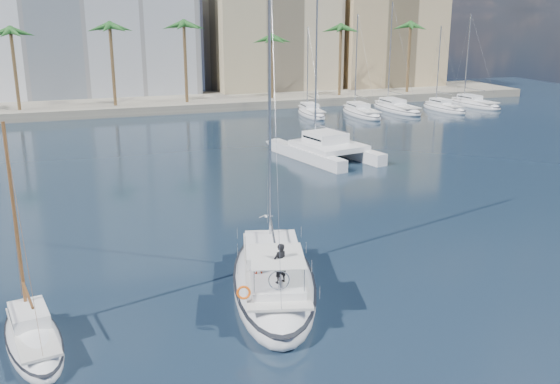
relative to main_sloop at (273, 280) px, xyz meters
name	(u,v)px	position (x,y,z in m)	size (l,w,h in m)	color
ground	(291,262)	(2.14, 3.22, -0.57)	(160.00, 160.00, 0.00)	black
quay	(148,104)	(2.14, 64.22, 0.03)	(120.00, 14.00, 1.20)	gray
building_modern	(52,8)	(-9.86, 76.22, 13.43)	(42.00, 16.00, 28.00)	white
building_beige	(272,34)	(24.14, 73.22, 9.43)	(20.00, 14.00, 20.00)	#C1AE8A
building_tan_right	(385,39)	(44.14, 71.22, 8.43)	(18.00, 12.00, 18.00)	tan
palm_centre	(148,37)	(2.14, 60.22, 9.72)	(3.60, 3.60, 12.30)	brown
palm_right	(373,34)	(36.14, 60.22, 9.72)	(3.60, 3.60, 12.30)	brown
main_sloop	(273,280)	(0.00, 0.00, 0.00)	(7.30, 13.56, 19.20)	white
small_sloop	(33,338)	(-11.41, -1.98, -0.18)	(3.37, 7.25, 10.03)	white
catamaran	(326,146)	(14.19, 26.49, 0.57)	(8.21, 12.55, 16.90)	white
seagull	(266,216)	(2.82, 10.06, -0.09)	(0.97, 0.42, 0.18)	silver
moored_yacht_a	(311,116)	(22.14, 50.22, -0.57)	(2.72, 9.35, 11.90)	white
moored_yacht_b	(361,115)	(28.64, 48.22, -0.57)	(3.14, 10.78, 13.72)	white
moored_yacht_c	(396,111)	(35.14, 50.22, -0.57)	(3.55, 12.21, 15.54)	white
moored_yacht_d	(444,111)	(41.64, 48.22, -0.57)	(2.72, 9.35, 11.90)	white
moored_yacht_e	(474,106)	(48.14, 50.22, -0.57)	(3.14, 10.78, 13.72)	white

